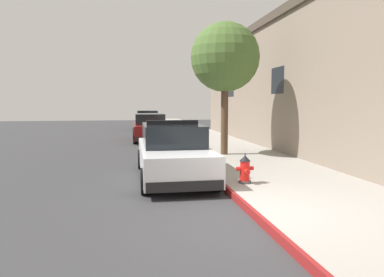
# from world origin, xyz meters

# --- Properties ---
(ground_plane) EXTENTS (30.89, 60.00, 0.20)m
(ground_plane) POSITION_xyz_m (-4.15, 10.00, -0.10)
(ground_plane) COLOR #353538
(sidewalk_pavement) EXTENTS (3.70, 60.00, 0.17)m
(sidewalk_pavement) POSITION_xyz_m (1.85, 10.00, 0.08)
(sidewalk_pavement) COLOR #9E9991
(sidewalk_pavement) RESTS_ON ground
(curb_painted_edge) EXTENTS (0.08, 60.00, 0.17)m
(curb_painted_edge) POSITION_xyz_m (-0.04, 10.00, 0.08)
(curb_painted_edge) COLOR maroon
(curb_painted_edge) RESTS_ON ground
(storefront_building) EXTENTS (5.98, 25.32, 6.01)m
(storefront_building) POSITION_xyz_m (6.57, 7.83, 3.02)
(storefront_building) COLOR gray
(storefront_building) RESTS_ON ground
(police_cruiser) EXTENTS (1.94, 4.84, 1.68)m
(police_cruiser) POSITION_xyz_m (-1.13, 3.89, 0.74)
(police_cruiser) COLOR white
(police_cruiser) RESTS_ON ground
(parked_car_silver_ahead) EXTENTS (1.94, 4.84, 1.56)m
(parked_car_silver_ahead) POSITION_xyz_m (-1.25, 14.55, 0.74)
(parked_car_silver_ahead) COLOR maroon
(parked_car_silver_ahead) RESTS_ON ground
(parked_car_dark_far) EXTENTS (1.94, 4.84, 1.56)m
(parked_car_dark_far) POSITION_xyz_m (-0.99, 23.88, 0.74)
(parked_car_dark_far) COLOR black
(parked_car_dark_far) RESTS_ON ground
(fire_hydrant) EXTENTS (0.44, 0.40, 0.76)m
(fire_hydrant) POSITION_xyz_m (0.50, 2.21, 0.52)
(fire_hydrant) COLOR #4C4C51
(fire_hydrant) RESTS_ON sidewalk_pavement
(street_tree) EXTENTS (2.66, 2.66, 5.10)m
(street_tree) POSITION_xyz_m (1.30, 7.24, 3.91)
(street_tree) COLOR brown
(street_tree) RESTS_ON sidewalk_pavement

